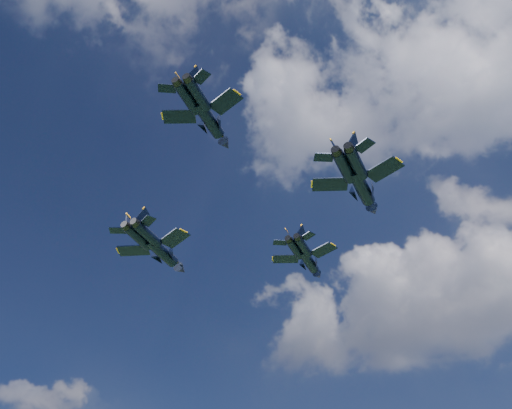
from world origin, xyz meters
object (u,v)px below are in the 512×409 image
object	(u,v)px
jet_left	(163,252)
jet_slot	(210,121)
jet_right	(362,188)
jet_lead	(309,261)

from	to	relation	value
jet_left	jet_slot	size ratio (longest dim) A/B	1.15
jet_left	jet_right	bearing A→B (deg)	0.36
jet_left	jet_right	distance (m)	34.33
jet_lead	jet_left	size ratio (longest dim) A/B	0.89
jet_left	jet_right	xyz separation A→B (m)	(34.28, 1.39, 1.27)
jet_slot	jet_left	bearing A→B (deg)	131.45
jet_right	jet_slot	size ratio (longest dim) A/B	1.19
jet_lead	jet_slot	size ratio (longest dim) A/B	1.02
jet_lead	jet_right	bearing A→B (deg)	-50.58
jet_lead	jet_left	distance (m)	25.54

